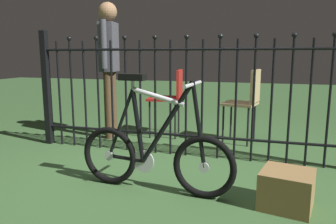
% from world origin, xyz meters
% --- Properties ---
extents(ground_plane, '(20.00, 20.00, 0.00)m').
position_xyz_m(ground_plane, '(0.00, 0.00, 0.00)').
color(ground_plane, '#3A5F32').
extents(iron_fence, '(3.30, 0.07, 1.31)m').
position_xyz_m(iron_fence, '(-0.05, 0.75, 0.66)').
color(iron_fence, black).
rests_on(iron_fence, ground).
extents(bicycle, '(1.26, 0.40, 0.90)m').
position_xyz_m(bicycle, '(0.02, -0.19, 0.30)').
color(bicycle, black).
rests_on(bicycle, ground).
extents(chair_tan, '(0.44, 0.44, 0.87)m').
position_xyz_m(chair_tan, '(0.61, 1.44, 0.53)').
color(chair_tan, black).
rests_on(chair_tan, ground).
extents(chair_red, '(0.46, 0.45, 0.85)m').
position_xyz_m(chair_red, '(-0.34, 1.51, 0.54)').
color(chair_red, black).
rests_on(chair_red, ground).
extents(person_visitor, '(0.23, 0.47, 1.67)m').
position_xyz_m(person_visitor, '(-1.05, 1.25, 1.00)').
color(person_visitor, '#4C3823').
rests_on(person_visitor, ground).
extents(display_crate, '(0.40, 0.40, 0.26)m').
position_xyz_m(display_crate, '(0.99, -0.19, 0.13)').
color(display_crate, olive).
rests_on(display_crate, ground).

